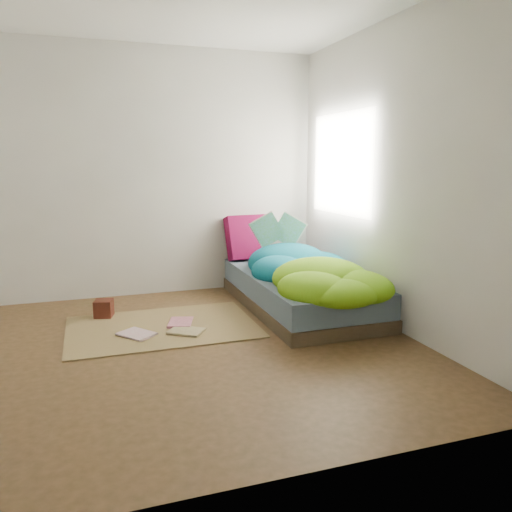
{
  "coord_description": "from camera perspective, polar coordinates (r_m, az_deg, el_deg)",
  "views": [
    {
      "loc": [
        -0.71,
        -3.65,
        1.42
      ],
      "look_at": [
        0.78,
        0.75,
        0.54
      ],
      "focal_mm": 35.0,
      "sensor_mm": 36.0,
      "label": 1
    }
  ],
  "objects": [
    {
      "name": "bed",
      "position": [
        4.94,
        4.97,
        -4.03
      ],
      "size": [
        1.0,
        2.0,
        0.34
      ],
      "color": "#3D2E21",
      "rests_on": "ground"
    },
    {
      "name": "ground",
      "position": [
        3.98,
        -7.3,
        -10.31
      ],
      "size": [
        3.5,
        3.5,
        0.0
      ],
      "primitive_type": "cube",
      "color": "#403118",
      "rests_on": "ground"
    },
    {
      "name": "pillow_magenta",
      "position": [
        5.6,
        -0.89,
        2.12
      ],
      "size": [
        0.5,
        0.2,
        0.49
      ],
      "primitive_type": "cube",
      "rotation": [
        0.0,
        0.0,
        0.1
      ],
      "color": "#55052B",
      "rests_on": "bed"
    },
    {
      "name": "floor_book_a",
      "position": [
        4.21,
        -14.53,
        -9.05
      ],
      "size": [
        0.34,
        0.35,
        0.02
      ],
      "primitive_type": "imported",
      "rotation": [
        0.0,
        0.0,
        0.65
      ],
      "color": "beige",
      "rests_on": "rug"
    },
    {
      "name": "room_walls",
      "position": [
        3.73,
        -7.74,
        13.75
      ],
      "size": [
        3.54,
        3.54,
        2.62
      ],
      "color": "beige",
      "rests_on": "ground"
    },
    {
      "name": "duvet",
      "position": [
        4.67,
        6.12,
        -0.61
      ],
      "size": [
        0.96,
        1.84,
        0.34
      ],
      "primitive_type": null,
      "color": "#075979",
      "rests_on": "bed"
    },
    {
      "name": "floor_book_c",
      "position": [
        4.18,
        -8.56,
        -8.94
      ],
      "size": [
        0.35,
        0.33,
        0.02
      ],
      "primitive_type": "imported",
      "rotation": [
        0.0,
        0.0,
        0.94
      ],
      "color": "tan",
      "rests_on": "rug"
    },
    {
      "name": "pillow_floral",
      "position": [
        5.54,
        3.38,
        0.06
      ],
      "size": [
        0.62,
        0.54,
        0.12
      ],
      "primitive_type": "cube",
      "rotation": [
        0.0,
        0.0,
        -0.5
      ],
      "color": "beige",
      "rests_on": "bed"
    },
    {
      "name": "open_book",
      "position": [
        5.17,
        2.55,
        4.06
      ],
      "size": [
        0.48,
        0.25,
        0.29
      ],
      "primitive_type": null,
      "rotation": [
        0.0,
        0.0,
        -0.34
      ],
      "color": "green",
      "rests_on": "duvet"
    },
    {
      "name": "floor_book_b",
      "position": [
        4.5,
        -9.94,
        -7.52
      ],
      "size": [
        0.28,
        0.32,
        0.03
      ],
      "primitive_type": "imported",
      "rotation": [
        0.0,
        0.0,
        -0.3
      ],
      "color": "#CF7798",
      "rests_on": "rug"
    },
    {
      "name": "rug",
      "position": [
        4.47,
        -10.64,
        -7.96
      ],
      "size": [
        1.6,
        1.1,
        0.01
      ],
      "primitive_type": "cube",
      "color": "brown",
      "rests_on": "ground"
    },
    {
      "name": "wooden_box",
      "position": [
        4.84,
        -17.0,
        -5.74
      ],
      "size": [
        0.19,
        0.19,
        0.16
      ],
      "primitive_type": "cube",
      "rotation": [
        0.0,
        0.0,
        -0.26
      ],
      "color": "#3D150E",
      "rests_on": "rug"
    }
  ]
}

